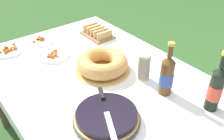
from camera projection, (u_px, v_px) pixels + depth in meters
The scene contains 12 objects.
garden_table at pixel (106, 91), 1.53m from camera, with size 1.79×1.09×0.73m.
tablecloth at pixel (106, 85), 1.50m from camera, with size 1.80×1.10×0.10m.
berry_tart at pixel (107, 117), 1.22m from camera, with size 0.33×0.33×0.06m.
serving_knife at pixel (105, 108), 1.22m from camera, with size 0.35×0.18×0.01m.
bundt_cake at pixel (102, 63), 1.58m from camera, with size 0.36×0.36×0.11m.
cup_stack at pixel (144, 67), 1.48m from camera, with size 0.07×0.07×0.18m.
cider_bottle_amber at pixel (167, 75), 1.35m from camera, with size 0.08×0.08×0.32m.
juice_bottle_red at pixel (216, 88), 1.24m from camera, with size 0.07×0.07×0.34m.
snack_plate_near at pixel (8, 50), 1.80m from camera, with size 0.22×0.22×0.06m.
snack_plate_right at pixel (41, 40), 1.93m from camera, with size 0.20×0.20×0.06m.
snack_plate_far at pixel (54, 55), 1.74m from camera, with size 0.21×0.21×0.06m.
bread_board at pixel (97, 33), 2.00m from camera, with size 0.26×0.18×0.07m.
Camera 1 is at (0.96, -0.71, 1.63)m, focal length 40.00 mm.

